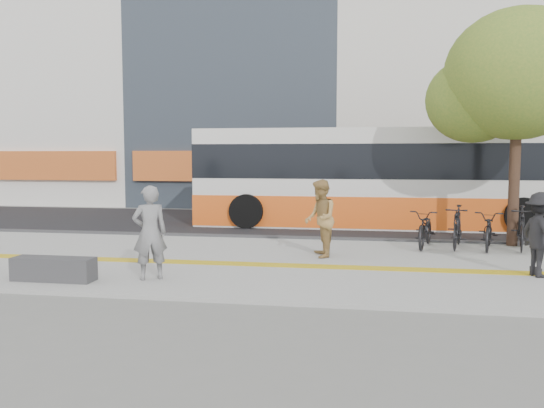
% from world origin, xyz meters
% --- Properties ---
extents(ground, '(120.00, 120.00, 0.00)m').
position_xyz_m(ground, '(0.00, 0.00, 0.00)').
color(ground, slate).
rests_on(ground, ground).
extents(sidewalk, '(40.00, 7.00, 0.08)m').
position_xyz_m(sidewalk, '(0.00, 1.50, 0.04)').
color(sidewalk, slate).
rests_on(sidewalk, ground).
extents(tactile_strip, '(40.00, 0.45, 0.01)m').
position_xyz_m(tactile_strip, '(0.00, 1.00, 0.09)').
color(tactile_strip, gold).
rests_on(tactile_strip, sidewalk).
extents(street, '(40.00, 8.00, 0.06)m').
position_xyz_m(street, '(0.00, 9.00, 0.03)').
color(street, black).
rests_on(street, ground).
extents(curb, '(40.00, 0.25, 0.14)m').
position_xyz_m(curb, '(0.00, 5.00, 0.07)').
color(curb, '#323234').
rests_on(curb, ground).
extents(bench, '(1.60, 0.45, 0.45)m').
position_xyz_m(bench, '(-2.60, -1.20, 0.30)').
color(bench, '#323234').
rests_on(bench, sidewalk).
extents(street_tree, '(4.40, 3.80, 6.31)m').
position_xyz_m(street_tree, '(7.18, 4.82, 4.51)').
color(street_tree, '#332017').
rests_on(street_tree, sidewalk).
extents(bus, '(12.50, 2.96, 3.33)m').
position_xyz_m(bus, '(3.75, 8.50, 1.63)').
color(bus, silver).
rests_on(bus, street).
extents(bicycle_row, '(4.97, 2.02, 1.12)m').
position_xyz_m(bicycle_row, '(6.82, 4.00, 0.61)').
color(bicycle_row, black).
rests_on(bicycle_row, sidewalk).
extents(seated_woman, '(0.80, 0.72, 1.83)m').
position_xyz_m(seated_woman, '(-0.80, -0.79, 1.00)').
color(seated_woman, black).
rests_on(seated_woman, sidewalk).
extents(pedestrian_tan, '(0.86, 1.02, 1.84)m').
position_xyz_m(pedestrian_tan, '(2.26, 2.16, 1.00)').
color(pedestrian_tan, '#A58047').
rests_on(pedestrian_tan, sidewalk).
extents(pedestrian_dark, '(0.93, 1.23, 1.69)m').
position_xyz_m(pedestrian_dark, '(6.75, 0.74, 0.92)').
color(pedestrian_dark, black).
rests_on(pedestrian_dark, sidewalk).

